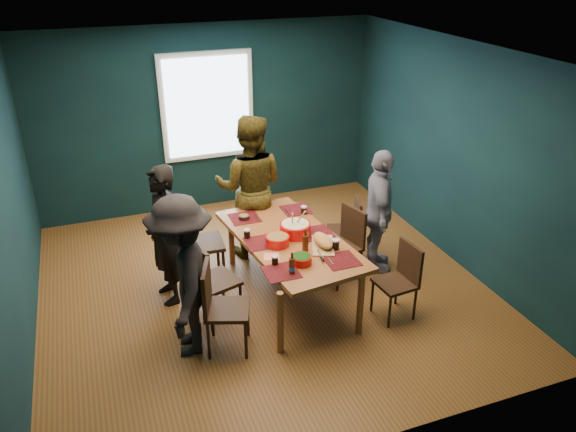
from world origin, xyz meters
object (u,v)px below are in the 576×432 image
chair_right_far (350,225)px  bowl_herbs (302,259)px  chair_left_mid (208,276)px  dining_table (290,243)px  person_far_left (164,236)px  bowl_dumpling (295,229)px  person_near_left (183,277)px  chair_right_mid (346,239)px  cutting_board (323,242)px  chair_left_far (194,237)px  person_right (379,212)px  person_back (250,187)px  chair_right_near (402,275)px  bowl_salad (277,240)px  chair_left_near (218,302)px

chair_right_far → bowl_herbs: size_ratio=3.95×
chair_left_mid → dining_table: bearing=-8.7°
chair_left_mid → bowl_herbs: (0.88, -0.41, 0.25)m
person_far_left → bowl_herbs: person_far_left is taller
dining_table → person_far_left: (-1.30, 0.43, 0.12)m
bowl_dumpling → person_near_left: bearing=-157.4°
dining_table → chair_right_mid: 0.79m
bowl_dumpling → cutting_board: bearing=-62.3°
chair_left_mid → chair_left_far: bearing=71.0°
person_near_left → chair_left_mid: bearing=151.5°
chair_left_far → bowl_herbs: (0.86, -1.22, 0.20)m
chair_right_mid → bowl_dumpling: bearing=171.5°
chair_right_mid → person_right: (0.45, 0.07, 0.25)m
chair_left_far → person_back: 0.99m
chair_right_near → bowl_herbs: bearing=164.2°
chair_right_near → bowl_dumpling: bowl_dumpling is taller
chair_right_mid → person_near_left: size_ratio=0.55×
chair_right_near → bowl_salad: bearing=145.6°
chair_right_mid → person_back: person_back is taller
chair_left_far → bowl_herbs: chair_left_far is taller
chair_left_mid → person_far_left: 0.72m
person_far_left → person_back: person_back is taller
chair_right_mid → person_back: (-0.88, 0.98, 0.40)m
person_right → cutting_board: person_right is taller
person_far_left → bowl_dumpling: bearing=66.5°
bowl_salad → cutting_board: cutting_board is taller
person_far_left → bowl_dumpling: 1.44m
chair_left_mid → person_near_left: (-0.31, -0.37, 0.28)m
dining_table → chair_right_far: chair_right_far is taller
person_near_left → person_far_left: bearing=-166.9°
chair_right_far → bowl_dumpling: (-0.91, -0.46, 0.34)m
person_right → bowl_dumpling: person_right is taller
person_near_left → bowl_dumpling: 1.47m
chair_right_near → chair_right_mid: bearing=99.4°
person_right → chair_left_far: bearing=99.3°
bowl_salad → bowl_dumpling: (0.26, 0.15, 0.02)m
chair_right_near → person_far_left: 2.60m
chair_left_mid → person_near_left: 0.56m
person_right → bowl_herbs: 1.49m
person_right → person_near_left: (-2.48, -0.71, 0.05)m
person_right → bowl_dumpling: 1.14m
person_near_left → bowl_salad: size_ratio=6.39×
chair_left_far → person_back: size_ratio=0.56×
chair_left_far → chair_right_mid: 1.79m
bowl_dumpling → person_back: bearing=100.5°
chair_right_near → person_right: size_ratio=0.54×
chair_left_near → cutting_board: (1.24, 0.32, 0.26)m
dining_table → person_right: person_right is taller
bowl_salad → bowl_dumpling: bearing=29.7°
chair_left_mid → chair_right_near: 2.05m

